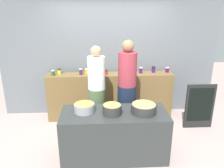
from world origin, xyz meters
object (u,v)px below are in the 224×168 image
at_px(preserve_jar_1, 59,71).
at_px(preserve_jar_6, 128,70).
at_px(preserve_jar_3, 87,71).
at_px(cooking_pot_right, 144,108).
at_px(preserve_jar_4, 100,72).
at_px(cooking_pot_left, 84,108).
at_px(chalkboard_sign, 200,106).
at_px(preserve_jar_0, 53,73).
at_px(cook_in_cap, 127,94).
at_px(preserve_jar_9, 167,70).
at_px(preserve_jar_5, 106,72).
at_px(preserve_jar_7, 141,70).
at_px(cook_with_tongs, 97,96).
at_px(preserve_jar_2, 81,72).
at_px(cooking_pot_center, 112,109).
at_px(preserve_jar_8, 153,70).

height_order(preserve_jar_1, preserve_jar_6, preserve_jar_6).
relative_size(preserve_jar_3, cooking_pot_right, 0.26).
height_order(preserve_jar_4, cooking_pot_left, preserve_jar_4).
height_order(preserve_jar_1, chalkboard_sign, preserve_jar_1).
bearing_deg(preserve_jar_0, preserve_jar_3, 8.19).
distance_m(preserve_jar_3, cook_in_cap, 1.12).
xyz_separation_m(preserve_jar_9, cook_in_cap, (-0.97, -0.78, -0.23)).
xyz_separation_m(preserve_jar_5, cooking_pot_right, (0.55, -1.37, -0.20)).
bearing_deg(cook_in_cap, preserve_jar_7, 62.65).
bearing_deg(cooking_pot_right, preserve_jar_1, 135.98).
xyz_separation_m(preserve_jar_7, preserve_jar_9, (0.59, 0.03, -0.01)).
distance_m(preserve_jar_3, preserve_jar_7, 1.16).
bearing_deg(cook_with_tongs, preserve_jar_9, 27.01).
xyz_separation_m(cook_with_tongs, chalkboard_sign, (2.06, 0.15, -0.33)).
bearing_deg(cooking_pot_left, preserve_jar_2, 96.16).
height_order(cook_in_cap, chalkboard_sign, cook_in_cap).
height_order(preserve_jar_6, preserve_jar_7, preserve_jar_6).
xyz_separation_m(preserve_jar_4, cooking_pot_center, (0.18, -1.38, -0.21)).
xyz_separation_m(preserve_jar_0, preserve_jar_1, (0.11, 0.10, -0.00)).
bearing_deg(preserve_jar_6, cook_with_tongs, -130.68).
distance_m(preserve_jar_1, cooking_pot_left, 1.54).
distance_m(preserve_jar_5, cooking_pot_left, 1.35).
xyz_separation_m(preserve_jar_3, cook_with_tongs, (0.21, -0.79, -0.27)).
distance_m(cooking_pot_right, chalkboard_sign, 1.62).
relative_size(preserve_jar_3, cook_in_cap, 0.06).
relative_size(preserve_jar_7, cooking_pot_left, 0.39).
height_order(preserve_jar_1, preserve_jar_3, preserve_jar_1).
bearing_deg(preserve_jar_7, preserve_jar_9, 3.03).
distance_m(preserve_jar_0, cook_with_tongs, 1.17).
bearing_deg(preserve_jar_9, cook_with_tongs, -152.99).
height_order(preserve_jar_6, cook_in_cap, cook_in_cap).
height_order(preserve_jar_1, preserve_jar_7, preserve_jar_7).
relative_size(preserve_jar_4, preserve_jar_5, 1.35).
relative_size(preserve_jar_5, preserve_jar_8, 0.78).
distance_m(preserve_jar_4, cook_with_tongs, 0.72).
bearing_deg(cooking_pot_right, cook_with_tongs, 136.67).
bearing_deg(preserve_jar_2, preserve_jar_9, 2.05).
distance_m(preserve_jar_6, cooking_pot_left, 1.64).
height_order(cooking_pot_left, cook_with_tongs, cook_with_tongs).
bearing_deg(cook_with_tongs, chalkboard_sign, 4.29).
height_order(preserve_jar_3, preserve_jar_5, preserve_jar_3).
xyz_separation_m(cooking_pot_left, cook_with_tongs, (0.19, 0.61, -0.06)).
xyz_separation_m(preserve_jar_7, cooking_pot_left, (-1.14, -1.36, -0.22)).
relative_size(preserve_jar_0, preserve_jar_1, 1.03).
height_order(cooking_pot_right, cook_with_tongs, cook_with_tongs).
height_order(preserve_jar_0, cook_in_cap, cook_in_cap).
xyz_separation_m(preserve_jar_3, preserve_jar_8, (1.44, 0.00, 0.01)).
relative_size(preserve_jar_0, preserve_jar_8, 0.86).
bearing_deg(preserve_jar_8, chalkboard_sign, -37.12).
relative_size(preserve_jar_2, preserve_jar_5, 1.27).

